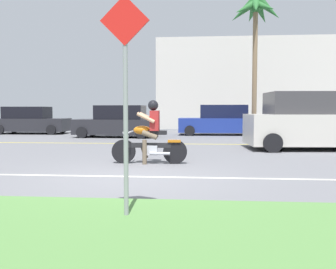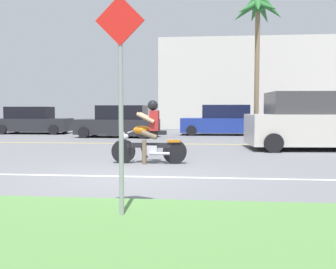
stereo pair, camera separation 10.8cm
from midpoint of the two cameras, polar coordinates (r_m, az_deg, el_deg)
name	(u,v)px [view 2 (the right image)]	position (r m, az deg, el deg)	size (l,w,h in m)	color
ground	(151,159)	(10.95, -2.38, -3.72)	(56.00, 30.00, 0.04)	slate
grass_median	(53,244)	(4.18, -16.39, -15.66)	(56.00, 3.80, 0.06)	#548442
lane_line_near	(130,176)	(8.00, -5.38, -6.36)	(50.40, 0.12, 0.01)	silver
lane_line_far	(166,144)	(15.51, -0.03, -1.41)	(50.40, 0.12, 0.01)	yellow
motorcyclist	(150,137)	(9.81, -2.51, -0.36)	(1.99, 0.65, 1.66)	black
suv_nearby	(313,122)	(14.24, 21.42, 1.81)	(4.74, 2.52, 2.03)	beige
parked_car_0	(33,121)	(23.53, -19.73, 1.93)	(4.25, 2.04, 1.59)	#232328
parked_car_1	(119,122)	(19.39, -7.32, 1.83)	(4.27, 2.00, 1.63)	#232328
parked_car_2	(222,121)	(21.13, 8.35, 2.03)	(4.42, 1.90, 1.68)	navy
palm_tree_0	(258,16)	(23.23, 13.65, 17.05)	(3.11, 3.22, 7.95)	#846B4C
street_sign	(121,86)	(4.78, -6.57, 7.34)	(0.62, 0.06, 2.83)	gray
building_far	(253,85)	(29.05, 12.85, 7.37)	(13.79, 4.00, 6.55)	beige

